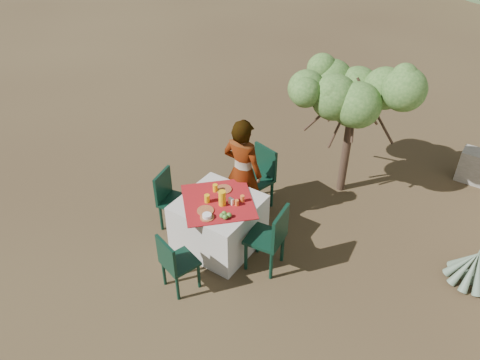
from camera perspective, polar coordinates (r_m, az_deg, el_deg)
name	(u,v)px	position (r m, az deg, el deg)	size (l,w,h in m)	color
ground	(235,235)	(6.89, -0.61, -6.76)	(160.00, 160.00, 0.00)	#382919
table	(219,223)	(6.53, -2.59, -5.22)	(1.30, 1.30, 0.76)	beige
chair_far	(259,175)	(7.15, 2.37, 0.64)	(0.56, 0.56, 0.99)	black
chair_near	(175,262)	(5.90, -7.96, -9.85)	(0.49, 0.49, 0.85)	black
chair_left	(171,197)	(6.84, -8.44, -2.09)	(0.49, 0.49, 0.91)	black
chair_right	(271,236)	(6.08, 3.79, -6.88)	(0.50, 0.50, 0.98)	black
person	(243,172)	(6.69, 0.31, 0.98)	(0.61, 0.40, 1.68)	#8C6651
shrub_tree	(359,102)	(7.19, 14.31, 9.24)	(1.70, 1.67, 2.00)	#412A20
agave	(474,267)	(6.81, 26.60, -9.46)	(0.66, 0.67, 0.71)	slate
plate_far	(224,189)	(6.48, -2.01, -1.14)	(0.23, 0.23, 0.01)	brown
plate_near	(205,211)	(6.13, -4.24, -3.74)	(0.22, 0.22, 0.01)	brown
glass_far	(215,188)	(6.43, -3.04, -0.97)	(0.07, 0.07, 0.11)	yellow
glass_near	(207,199)	(6.24, -4.03, -2.27)	(0.07, 0.07, 0.12)	yellow
juice_pitcher	(222,198)	(6.16, -2.18, -2.22)	(0.10, 0.10, 0.22)	yellow
bowl_plate	(207,217)	(6.02, -4.04, -4.57)	(0.18, 0.18, 0.01)	brown
white_bowl	(207,216)	(6.00, -4.05, -4.36)	(0.12, 0.12, 0.04)	white
jar_left	(237,203)	(6.18, -0.39, -2.79)	(0.05, 0.05, 0.08)	orange
jar_right	(242,199)	(6.25, 0.28, -2.27)	(0.06, 0.06, 0.09)	orange
napkin_holder	(231,201)	(6.20, -1.10, -2.59)	(0.07, 0.04, 0.09)	white
fruit_cluster	(225,215)	(6.00, -1.83, -4.33)	(0.14, 0.13, 0.07)	#538630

